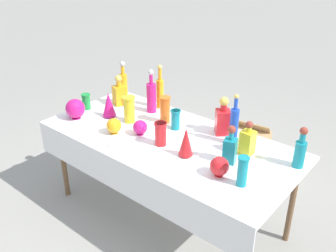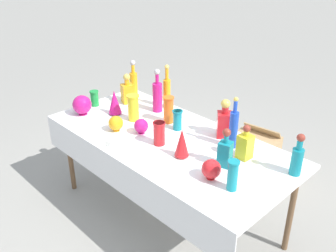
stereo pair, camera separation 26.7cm
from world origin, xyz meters
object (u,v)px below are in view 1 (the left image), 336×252
object	(u,v)px
slender_vase_2	(165,109)
round_bowl_2	(75,109)
slender_vase_5	(176,119)
round_bowl_0	(140,127)
square_decanter_1	(230,148)
slender_vase_3	(86,101)
round_bowl_1	(114,126)
tall_bottle_4	(123,82)
tall_bottle_0	(234,125)
round_bowl_3	(219,166)
tall_bottle_2	(151,96)
slender_vase_4	(161,133)
square_decanter_3	(223,119)
tall_bottle_3	(160,91)
fluted_vase_0	(186,142)
square_decanter_0	(248,141)
cardboard_box_behind_left	(244,150)
slender_vase_0	(129,109)
slender_vase_1	(243,170)
tall_bottle_1	(300,151)
square_decanter_2	(119,93)
fluted_vase_1	(109,104)

from	to	relation	value
slender_vase_2	round_bowl_2	xyz separation A→B (m)	(-0.63, -0.43, -0.03)
slender_vase_5	round_bowl_0	distance (m)	0.29
square_decanter_1	slender_vase_3	bearing A→B (deg)	-177.87
slender_vase_2	round_bowl_0	world-z (taller)	slender_vase_2
round_bowl_0	round_bowl_1	bearing A→B (deg)	-146.31
tall_bottle_4	tall_bottle_0	bearing A→B (deg)	-6.83
round_bowl_2	round_bowl_3	size ratio (longest dim) A/B	1.29
tall_bottle_2	slender_vase_4	bearing A→B (deg)	-41.59
square_decanter_1	square_decanter_3	size ratio (longest dim) A/B	0.91
tall_bottle_3	slender_vase_5	bearing A→B (deg)	-33.32
slender_vase_2	fluted_vase_0	distance (m)	0.55
tall_bottle_0	slender_vase_5	xyz separation A→B (m)	(-0.48, -0.09, -0.07)
square_decanter_0	slender_vase_3	size ratio (longest dim) A/B	1.81
tall_bottle_4	cardboard_box_behind_left	size ratio (longest dim) A/B	0.71
slender_vase_0	slender_vase_3	xyz separation A→B (m)	(-0.48, -0.06, -0.04)
round_bowl_3	square_decanter_1	bearing A→B (deg)	100.64
slender_vase_5	fluted_vase_0	bearing A→B (deg)	-41.44
slender_vase_1	slender_vase_5	size ratio (longest dim) A/B	1.23
tall_bottle_1	slender_vase_3	bearing A→B (deg)	-170.76
slender_vase_2	round_bowl_2	bearing A→B (deg)	-146.02
tall_bottle_4	square_decanter_1	size ratio (longest dim) A/B	1.20
tall_bottle_4	square_decanter_2	distance (m)	0.23
tall_bottle_0	square_decanter_2	xyz separation A→B (m)	(-1.18, -0.03, -0.05)
round_bowl_1	cardboard_box_behind_left	distance (m)	1.52
square_decanter_0	round_bowl_1	bearing A→B (deg)	-157.60
slender_vase_0	slender_vase_1	size ratio (longest dim) A/B	1.12
square_decanter_0	round_bowl_2	bearing A→B (deg)	-163.65
square_decanter_0	slender_vase_3	xyz separation A→B (m)	(-1.49, -0.23, -0.03)
tall_bottle_3	cardboard_box_behind_left	size ratio (longest dim) A/B	0.84
fluted_vase_0	fluted_vase_1	distance (m)	0.90
square_decanter_3	round_bowl_3	size ratio (longest dim) A/B	2.30
fluted_vase_1	round_bowl_2	xyz separation A→B (m)	(-0.19, -0.21, -0.02)
fluted_vase_1	round_bowl_3	xyz separation A→B (m)	(1.21, -0.16, -0.04)
tall_bottle_2	tall_bottle_3	distance (m)	0.12
square_decanter_0	square_decanter_3	bearing A→B (deg)	153.54
tall_bottle_2	tall_bottle_1	bearing A→B (deg)	-1.26
slender_vase_4	round_bowl_0	distance (m)	0.23
square_decanter_0	fluted_vase_1	bearing A→B (deg)	-170.46
tall_bottle_4	round_bowl_3	distance (m)	1.58
tall_bottle_1	fluted_vase_0	xyz separation A→B (m)	(-0.66, -0.37, -0.01)
square_decanter_0	fluted_vase_0	distance (m)	0.44
tall_bottle_4	fluted_vase_1	bearing A→B (deg)	-58.68
tall_bottle_2	round_bowl_3	xyz separation A→B (m)	(1.00, -0.46, -0.08)
fluted_vase_1	round_bowl_0	size ratio (longest dim) A/B	1.78
tall_bottle_2	square_decanter_0	xyz separation A→B (m)	(1.00, -0.10, -0.05)
tall_bottle_0	cardboard_box_behind_left	xyz separation A→B (m)	(-0.32, 0.84, -0.72)
square_decanter_0	slender_vase_4	world-z (taller)	square_decanter_0
tall_bottle_0	slender_vase_4	world-z (taller)	tall_bottle_0
slender_vase_3	round_bowl_3	distance (m)	1.49
slender_vase_2	cardboard_box_behind_left	xyz separation A→B (m)	(0.30, 0.89, -0.68)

